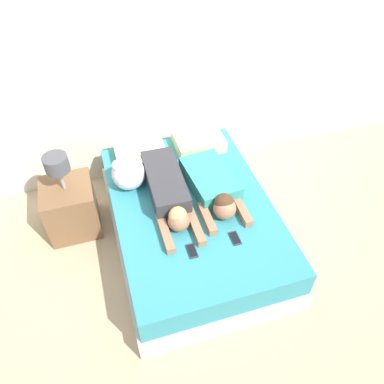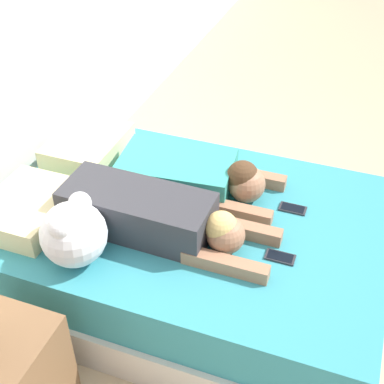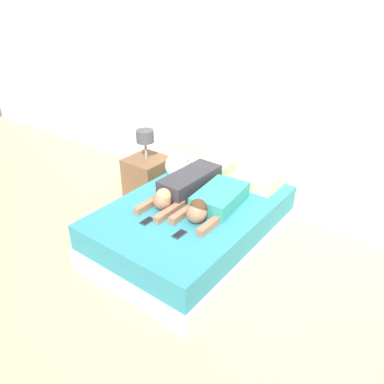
{
  "view_description": "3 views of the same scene",
  "coord_description": "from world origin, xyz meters",
  "px_view_note": "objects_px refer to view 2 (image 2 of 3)",
  "views": [
    {
      "loc": [
        -0.68,
        -2.22,
        2.99
      ],
      "look_at": [
        0.0,
        0.0,
        0.65
      ],
      "focal_mm": 35.0,
      "sensor_mm": 36.0,
      "label": 1
    },
    {
      "loc": [
        -2.02,
        -0.74,
        2.3
      ],
      "look_at": [
        0.0,
        0.0,
        0.65
      ],
      "focal_mm": 50.0,
      "sensor_mm": 36.0,
      "label": 2
    },
    {
      "loc": [
        1.99,
        -2.63,
        2.47
      ],
      "look_at": [
        0.0,
        0.0,
        0.65
      ],
      "focal_mm": 35.0,
      "sensor_mm": 36.0,
      "label": 3
    }
  ],
  "objects_px": {
    "person_left": "(157,216)",
    "cell_phone_left": "(280,257)",
    "pillow_head_left": "(28,208)",
    "cell_phone_right": "(293,209)",
    "plush_toy": "(73,233)",
    "person_right": "(196,175)",
    "bed": "(192,249)",
    "pillow_head_right": "(88,146)"
  },
  "relations": [
    {
      "from": "bed",
      "to": "cell_phone_right",
      "type": "xyz_separation_m",
      "value": [
        0.23,
        -0.49,
        0.26
      ]
    },
    {
      "from": "person_left",
      "to": "person_right",
      "type": "xyz_separation_m",
      "value": [
        0.42,
        -0.06,
        -0.02
      ]
    },
    {
      "from": "person_right",
      "to": "bed",
      "type": "bearing_deg",
      "value": -165.67
    },
    {
      "from": "cell_phone_right",
      "to": "plush_toy",
      "type": "height_order",
      "value": "plush_toy"
    },
    {
      "from": "person_left",
      "to": "person_right",
      "type": "distance_m",
      "value": 0.42
    },
    {
      "from": "cell_phone_left",
      "to": "plush_toy",
      "type": "distance_m",
      "value": 0.98
    },
    {
      "from": "cell_phone_left",
      "to": "pillow_head_right",
      "type": "bearing_deg",
      "value": 69.95
    },
    {
      "from": "pillow_head_left",
      "to": "pillow_head_right",
      "type": "xyz_separation_m",
      "value": [
        0.63,
        0.0,
        0.0
      ]
    },
    {
      "from": "pillow_head_left",
      "to": "cell_phone_right",
      "type": "height_order",
      "value": "pillow_head_left"
    },
    {
      "from": "pillow_head_left",
      "to": "person_right",
      "type": "bearing_deg",
      "value": -53.33
    },
    {
      "from": "pillow_head_left",
      "to": "cell_phone_left",
      "type": "bearing_deg",
      "value": -82.98
    },
    {
      "from": "bed",
      "to": "pillow_head_right",
      "type": "distance_m",
      "value": 0.9
    },
    {
      "from": "bed",
      "to": "pillow_head_right",
      "type": "bearing_deg",
      "value": 68.11
    },
    {
      "from": "pillow_head_left",
      "to": "plush_toy",
      "type": "bearing_deg",
      "value": -114.84
    },
    {
      "from": "cell_phone_right",
      "to": "plush_toy",
      "type": "relative_size",
      "value": 0.43
    },
    {
      "from": "pillow_head_right",
      "to": "person_left",
      "type": "height_order",
      "value": "person_left"
    },
    {
      "from": "cell_phone_left",
      "to": "pillow_head_left",
      "type": "bearing_deg",
      "value": 97.02
    },
    {
      "from": "cell_phone_right",
      "to": "person_left",
      "type": "bearing_deg",
      "value": 124.58
    },
    {
      "from": "person_left",
      "to": "cell_phone_left",
      "type": "distance_m",
      "value": 0.63
    },
    {
      "from": "bed",
      "to": "pillow_head_left",
      "type": "height_order",
      "value": "pillow_head_left"
    },
    {
      "from": "bed",
      "to": "cell_phone_left",
      "type": "height_order",
      "value": "cell_phone_left"
    },
    {
      "from": "pillow_head_right",
      "to": "pillow_head_left",
      "type": "bearing_deg",
      "value": 180.0
    },
    {
      "from": "cell_phone_left",
      "to": "person_left",
      "type": "bearing_deg",
      "value": 93.16
    },
    {
      "from": "cell_phone_left",
      "to": "plush_toy",
      "type": "relative_size",
      "value": 0.43
    },
    {
      "from": "pillow_head_left",
      "to": "pillow_head_right",
      "type": "distance_m",
      "value": 0.63
    },
    {
      "from": "person_right",
      "to": "person_left",
      "type": "bearing_deg",
      "value": 171.99
    },
    {
      "from": "cell_phone_left",
      "to": "plush_toy",
      "type": "bearing_deg",
      "value": 110.5
    },
    {
      "from": "pillow_head_right",
      "to": "plush_toy",
      "type": "height_order",
      "value": "plush_toy"
    },
    {
      "from": "person_left",
      "to": "person_right",
      "type": "height_order",
      "value": "person_right"
    },
    {
      "from": "pillow_head_right",
      "to": "cell_phone_right",
      "type": "bearing_deg",
      "value": -94.01
    },
    {
      "from": "person_left",
      "to": "plush_toy",
      "type": "height_order",
      "value": "plush_toy"
    },
    {
      "from": "pillow_head_left",
      "to": "plush_toy",
      "type": "xyz_separation_m",
      "value": [
        -0.18,
        -0.39,
        0.1
      ]
    },
    {
      "from": "person_left",
      "to": "cell_phone_left",
      "type": "relative_size",
      "value": 7.64
    },
    {
      "from": "cell_phone_left",
      "to": "person_right",
      "type": "bearing_deg",
      "value": 55.89
    },
    {
      "from": "person_right",
      "to": "cell_phone_right",
      "type": "bearing_deg",
      "value": -89.99
    },
    {
      "from": "pillow_head_right",
      "to": "person_right",
      "type": "distance_m",
      "value": 0.73
    },
    {
      "from": "pillow_head_left",
      "to": "person_right",
      "type": "relative_size",
      "value": 0.55
    },
    {
      "from": "pillow_head_right",
      "to": "plush_toy",
      "type": "relative_size",
      "value": 1.53
    },
    {
      "from": "person_left",
      "to": "pillow_head_right",
      "type": "bearing_deg",
      "value": 52.88
    },
    {
      "from": "plush_toy",
      "to": "pillow_head_right",
      "type": "bearing_deg",
      "value": 25.53
    },
    {
      "from": "cell_phone_right",
      "to": "bed",
      "type": "bearing_deg",
      "value": 114.86
    },
    {
      "from": "cell_phone_left",
      "to": "cell_phone_right",
      "type": "height_order",
      "value": "same"
    }
  ]
}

